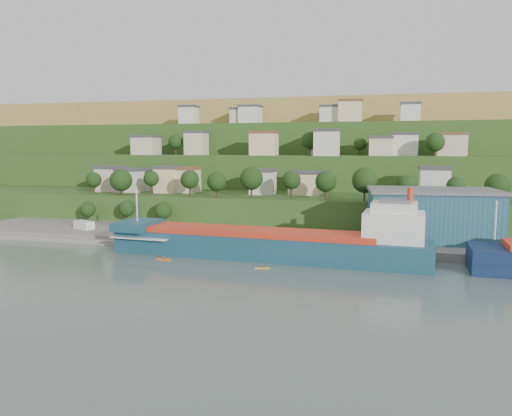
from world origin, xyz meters
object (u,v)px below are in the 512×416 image
(kayak_orange, at_px, (164,259))
(warehouse, at_px, (432,214))
(caravan, at_px, (84,226))
(cargo_ship_near, at_px, (276,245))

(kayak_orange, bearing_deg, warehouse, 37.25)
(kayak_orange, bearing_deg, caravan, 158.25)
(caravan, bearing_deg, cargo_ship_near, 11.19)
(cargo_ship_near, height_order, warehouse, cargo_ship_near)
(warehouse, xyz_separation_m, caravan, (-93.84, -7.16, -5.69))
(warehouse, relative_size, kayak_orange, 9.06)
(cargo_ship_near, relative_size, warehouse, 2.23)
(cargo_ship_near, xyz_separation_m, kayak_orange, (-23.97, -8.08, -2.72))
(cargo_ship_near, bearing_deg, caravan, 169.76)
(warehouse, distance_m, kayak_orange, 66.36)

